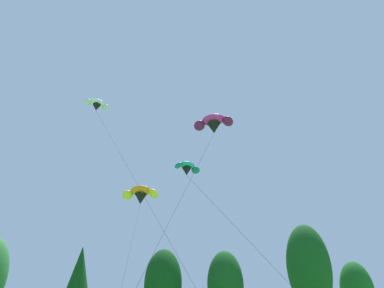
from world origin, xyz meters
The scene contains 8 objects.
treeline_tree_d centered at (-8.09, 53.24, 6.68)m, with size 3.95×3.95×10.66m.
treeline_tree_e centered at (2.02, 51.41, 6.24)m, with size 4.59×4.59×10.32m.
treeline_tree_f centered at (10.10, 51.90, 6.35)m, with size 4.63×4.63×10.49m.
treeline_tree_g centered at (20.37, 48.83, 8.35)m, with size 5.52×5.52×13.78m.
parafoil_kite_high_orange centered at (-2.19, 38.55, 13.01)m, with size 3.76×17.66×12.30m.
parafoil_kite_mid_white centered at (-6.67, 31.57, 18.05)m, with size 8.48×9.56×17.01m.
parafoil_kite_far_teal centered at (0.22, 27.93, 11.50)m, with size 6.10×7.48×10.35m.
parafoil_kite_low_magenta centered at (2.57, 29.22, 16.06)m, with size 8.06×8.32×15.26m.
Camera 1 is at (-3.99, 6.86, 2.28)m, focal length 32.07 mm.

